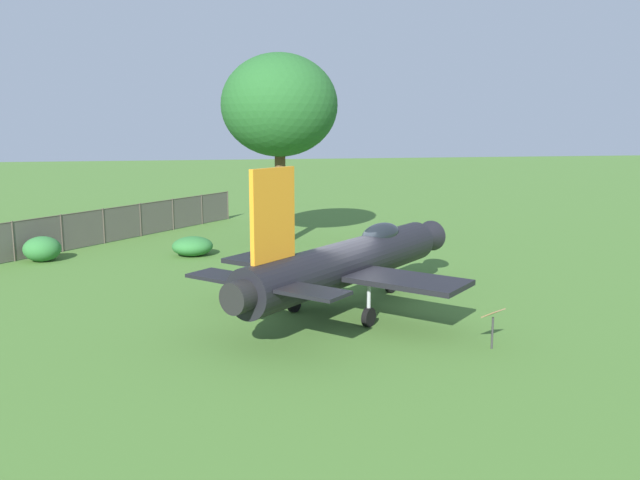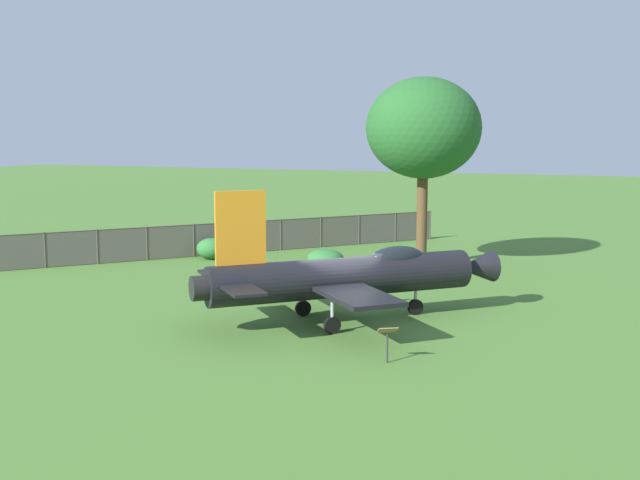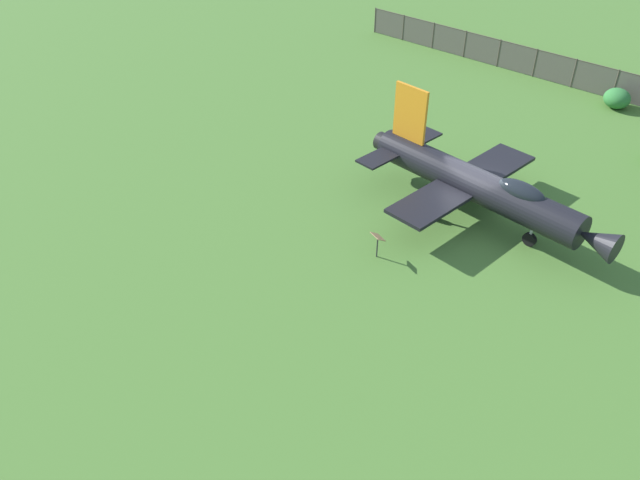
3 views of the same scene
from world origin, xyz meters
The scene contains 5 objects.
ground_plane centered at (0.00, 0.00, 0.00)m, with size 200.00×200.00×0.00m, color #47722D.
display_jet centered at (0.24, 0.23, 1.73)m, with size 10.36×10.07×4.98m.
perimeter_fence centered at (-13.68, 10.10, 0.98)m, with size 22.84×25.68×1.86m.
shrub_near_fence centered at (-11.56, 10.82, 0.58)m, with size 1.66×1.51×1.15m.
info_plaque centered at (3.04, -4.39, 0.85)m, with size 0.72×0.64×1.14m.
Camera 3 is at (23.76, -6.61, 16.18)m, focal length 35.60 mm.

